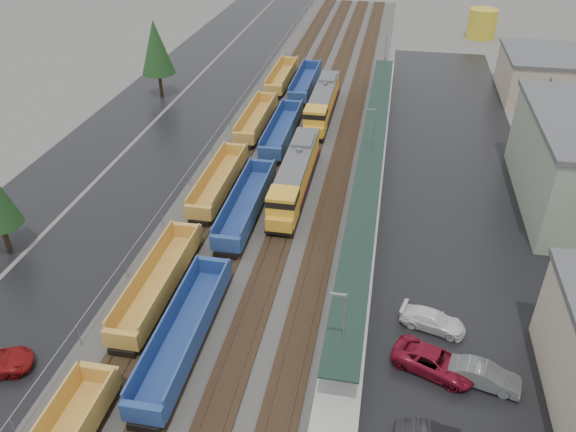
% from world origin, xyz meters
% --- Properties ---
extents(ballast_strip, '(20.00, 160.00, 0.08)m').
position_xyz_m(ballast_strip, '(0.00, 60.00, 0.04)').
color(ballast_strip, '#302D2B').
rests_on(ballast_strip, ground).
extents(trackbed, '(14.60, 160.00, 0.22)m').
position_xyz_m(trackbed, '(-0.00, 60.00, 0.16)').
color(trackbed, black).
rests_on(trackbed, ground).
extents(west_parking_lot, '(10.00, 160.00, 0.02)m').
position_xyz_m(west_parking_lot, '(-15.00, 60.00, 0.01)').
color(west_parking_lot, black).
rests_on(west_parking_lot, ground).
extents(west_road, '(9.00, 160.00, 0.02)m').
position_xyz_m(west_road, '(-25.00, 60.00, 0.01)').
color(west_road, black).
rests_on(west_road, ground).
extents(east_commuter_lot, '(16.00, 100.00, 0.02)m').
position_xyz_m(east_commuter_lot, '(19.00, 50.00, 0.01)').
color(east_commuter_lot, black).
rests_on(east_commuter_lot, ground).
extents(station_platform, '(3.00, 80.00, 8.00)m').
position_xyz_m(station_platform, '(9.50, 50.01, 0.73)').
color(station_platform, '#9E9B93').
rests_on(station_platform, ground).
extents(chainlink_fence, '(0.08, 160.04, 2.02)m').
position_xyz_m(chainlink_fence, '(-9.50, 58.44, 1.61)').
color(chainlink_fence, gray).
rests_on(chainlink_fence, ground).
extents(tree_west_far, '(4.84, 4.84, 11.00)m').
position_xyz_m(tree_west_far, '(-23.00, 70.00, 7.12)').
color(tree_west_far, '#332316').
rests_on(tree_west_far, ground).
extents(tree_east, '(4.40, 4.40, 10.00)m').
position_xyz_m(tree_east, '(28.00, 58.00, 6.47)').
color(tree_east, '#332316').
rests_on(tree_east, ground).
extents(locomotive_lead, '(2.77, 18.24, 4.13)m').
position_xyz_m(locomotive_lead, '(2.00, 44.27, 2.23)').
color(locomotive_lead, black).
rests_on(locomotive_lead, ground).
extents(locomotive_trail, '(2.77, 18.24, 4.13)m').
position_xyz_m(locomotive_trail, '(2.00, 65.27, 2.23)').
color(locomotive_trail, black).
rests_on(locomotive_trail, ground).
extents(well_string_yellow, '(2.72, 99.87, 2.41)m').
position_xyz_m(well_string_yellow, '(-6.00, 35.16, 1.19)').
color(well_string_yellow, gold).
rests_on(well_string_yellow, ground).
extents(well_string_blue, '(2.80, 106.23, 2.49)m').
position_xyz_m(well_string_blue, '(-2.00, 30.59, 1.22)').
color(well_string_blue, navy).
rests_on(well_string_blue, ground).
extents(storage_tank, '(5.50, 5.50, 5.50)m').
position_xyz_m(storage_tank, '(27.14, 111.60, 2.75)').
color(storage_tank, gold).
rests_on(storage_tank, ground).
extents(parked_car_east_b, '(4.58, 6.40, 1.62)m').
position_xyz_m(parked_car_east_b, '(15.74, 22.49, 0.81)').
color(parked_car_east_b, maroon).
rests_on(parked_car_east_b, ground).
extents(parked_car_east_c, '(3.17, 5.25, 1.42)m').
position_xyz_m(parked_car_east_c, '(15.75, 26.76, 0.71)').
color(parked_car_east_c, white).
rests_on(parked_car_east_c, ground).
extents(parked_car_east_e, '(2.71, 5.06, 1.58)m').
position_xyz_m(parked_car_east_e, '(19.00, 21.86, 0.79)').
color(parked_car_east_e, slate).
rests_on(parked_car_east_e, ground).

